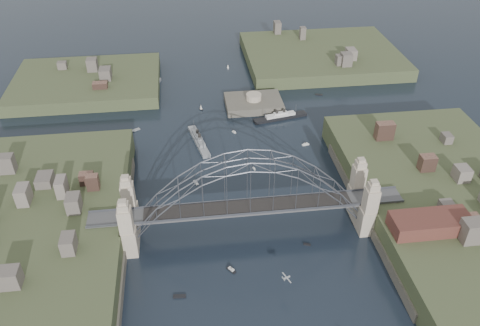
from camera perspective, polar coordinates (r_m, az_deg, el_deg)
name	(u,v)px	position (r m, az deg, el deg)	size (l,w,h in m)	color
ground	(248,230)	(135.48, 0.97, -7.83)	(500.00, 500.00, 0.00)	black
bridge	(249,195)	(127.40, 1.02, -3.77)	(84.00, 13.80, 24.60)	#4B4B4D
shore_west	(31,243)	(139.97, -23.24, -8.63)	(50.50, 90.00, 12.00)	#3D4829
shore_east	(447,207)	(151.56, 23.05, -4.80)	(50.50, 90.00, 12.00)	#3D4829
headland_nw	(88,87)	(217.53, -17.38, 8.52)	(60.00, 45.00, 9.00)	#3D4829
headland_ne	(321,59)	(236.35, 9.46, 11.86)	(70.00, 55.00, 9.50)	#3D4829
fort_island	(254,107)	(193.76, 1.59, 6.55)	(22.00, 16.00, 9.40)	#4F4A3F
wharf_shed	(431,223)	(131.50, 21.41, -6.59)	(20.00, 8.00, 4.00)	#592D26
finger_pier	(428,294)	(127.24, 21.13, -14.12)	(4.00, 22.00, 1.40)	#4B4B4D
naval_cruiser_near	(199,141)	(170.64, -4.85, 2.62)	(6.83, 20.32, 6.06)	gray
naval_cruiser_far	(154,87)	(210.16, -10.04, 8.78)	(5.86, 16.49, 5.53)	gray
ocean_liner	(280,117)	(185.26, 4.74, 5.40)	(21.10, 7.07, 5.14)	black
aeroplane	(286,278)	(116.92, 5.40, -13.25)	(2.05, 3.50, 0.53)	silver
small_boat_a	(196,183)	(152.13, -5.17, -2.33)	(1.65, 2.52, 0.45)	white
small_boat_b	(254,169)	(157.34, 1.64, -0.68)	(1.05, 1.70, 1.43)	white
small_boat_c	(231,270)	(124.81, -1.04, -12.39)	(2.35, 2.68, 1.43)	white
small_boat_d	(306,144)	(170.78, 7.68, 2.17)	(2.63, 1.37, 1.43)	white
small_boat_e	(135,130)	(181.62, -12.18, 3.78)	(3.77, 2.92, 0.45)	white
small_boat_f	(234,132)	(176.21, -0.70, 3.65)	(1.42, 1.81, 1.43)	white
small_boat_h	(201,107)	(191.37, -4.60, 6.50)	(1.50, 1.87, 2.38)	white
small_boat_i	(348,199)	(148.66, 12.56, -4.12)	(0.74, 2.11, 1.43)	white
small_boat_j	(180,296)	(120.35, -7.09, -15.23)	(3.08, 1.23, 0.45)	white
small_boat_k	(228,66)	(225.55, -1.42, 11.23)	(1.03, 1.94, 2.38)	white
small_boat_l	(104,187)	(155.58, -15.65, -2.73)	(3.13, 1.78, 0.45)	white
small_boat_m	(307,244)	(132.36, 7.86, -9.43)	(2.03, 1.25, 0.45)	white
small_boat_n	(319,95)	(204.64, 9.22, 7.89)	(3.05, 1.87, 0.45)	white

